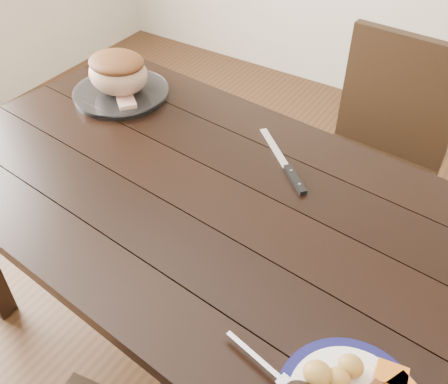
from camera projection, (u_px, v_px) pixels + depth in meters
The scene contains 9 objects.
ground at pixel (209, 345), 1.82m from camera, with size 4.00×4.00×0.00m, color #472B16.
dining_table at pixel (204, 216), 1.39m from camera, with size 1.68×1.04×0.75m.
chair_far at pixel (377, 152), 1.84m from camera, with size 0.45×0.46×0.93m.
serving_platter at pixel (121, 94), 1.69m from camera, with size 0.31×0.31×0.02m, color white.
roasted_potatoes at pixel (333, 372), 0.89m from camera, with size 0.09×0.09×0.05m.
fork at pixel (267, 367), 0.92m from camera, with size 0.18×0.06×0.00m.
roast_joint at pixel (118, 74), 1.64m from camera, with size 0.20×0.18×0.13m, color tan.
cut_slice at pixel (127, 103), 1.61m from camera, with size 0.07×0.06×0.02m, color tan.
carving_knife at pixel (290, 171), 1.38m from camera, with size 0.25×0.23×0.01m.
Camera 1 is at (0.59, -0.81, 1.63)m, focal length 40.00 mm.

